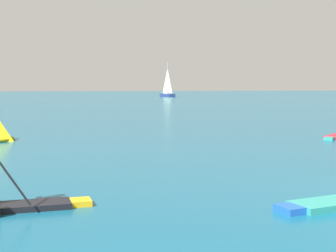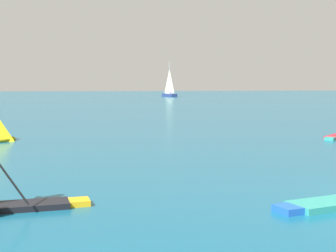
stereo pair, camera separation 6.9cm
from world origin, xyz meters
name	(u,v)px [view 1 (the left image)]	position (x,y,z in m)	size (l,w,h in m)	color
sailboat_right_horizon	(167,93)	(22.01, 88.59, 0.89)	(1.93, 5.02, 7.18)	navy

